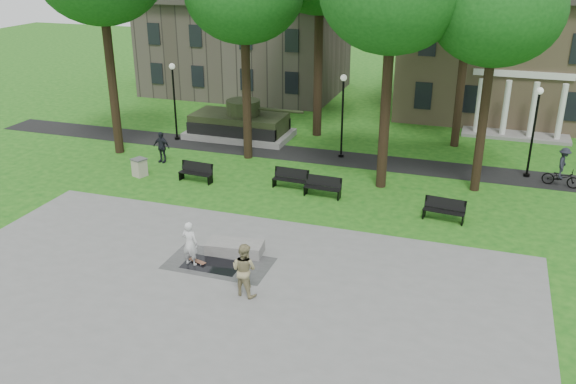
% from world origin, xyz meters
% --- Properties ---
extents(ground, '(120.00, 120.00, 0.00)m').
position_xyz_m(ground, '(0.00, 0.00, 0.00)').
color(ground, '#175313').
rests_on(ground, ground).
extents(plaza, '(22.00, 16.00, 0.02)m').
position_xyz_m(plaza, '(0.00, -5.00, 0.01)').
color(plaza, gray).
rests_on(plaza, ground).
extents(footpath, '(44.00, 2.60, 0.01)m').
position_xyz_m(footpath, '(0.00, 12.00, 0.01)').
color(footpath, black).
rests_on(footpath, ground).
extents(building_right, '(17.00, 12.00, 8.60)m').
position_xyz_m(building_right, '(10.00, 26.00, 4.34)').
color(building_right, '#9E8460').
rests_on(building_right, ground).
extents(building_left, '(15.00, 10.00, 7.20)m').
position_xyz_m(building_left, '(-11.00, 26.50, 3.60)').
color(building_left, '#4C443D').
rests_on(building_left, ground).
extents(tree_3, '(6.00, 6.00, 11.19)m').
position_xyz_m(tree_3, '(8.00, 9.50, 8.60)').
color(tree_3, black).
rests_on(tree_3, ground).
extents(lamp_left, '(0.36, 0.36, 4.73)m').
position_xyz_m(lamp_left, '(-10.00, 12.30, 2.79)').
color(lamp_left, black).
rests_on(lamp_left, ground).
extents(lamp_mid, '(0.36, 0.36, 4.73)m').
position_xyz_m(lamp_mid, '(0.50, 12.30, 2.79)').
color(lamp_mid, black).
rests_on(lamp_mid, ground).
extents(lamp_right, '(0.36, 0.36, 4.73)m').
position_xyz_m(lamp_right, '(10.50, 12.30, 2.79)').
color(lamp_right, black).
rests_on(lamp_right, ground).
extents(tank_monument, '(7.45, 3.40, 2.40)m').
position_xyz_m(tank_monument, '(-6.46, 14.00, 0.86)').
color(tank_monument, gray).
rests_on(tank_monument, ground).
extents(puddle, '(2.20, 1.20, 0.00)m').
position_xyz_m(puddle, '(-1.08, -1.64, 0.02)').
color(puddle, black).
rests_on(puddle, plaza).
extents(concrete_block, '(2.30, 1.26, 0.45)m').
position_xyz_m(concrete_block, '(-0.63, -0.44, 0.24)').
color(concrete_block, gray).
rests_on(concrete_block, plaza).
extents(skateboard, '(0.80, 0.42, 0.07)m').
position_xyz_m(skateboard, '(-1.69, -1.64, 0.06)').
color(skateboard, brown).
rests_on(skateboard, plaza).
extents(skateboarder, '(0.68, 0.47, 1.77)m').
position_xyz_m(skateboarder, '(-1.84, -1.84, 0.90)').
color(skateboarder, silver).
rests_on(skateboarder, plaza).
extents(friend_watching, '(1.08, 0.92, 1.93)m').
position_xyz_m(friend_watching, '(0.90, -3.15, 0.99)').
color(friend_watching, tan).
rests_on(friend_watching, plaza).
extents(pedestrian_walker, '(1.07, 0.54, 1.76)m').
position_xyz_m(pedestrian_walker, '(-8.75, 8.26, 0.88)').
color(pedestrian_walker, black).
rests_on(pedestrian_walker, ground).
extents(cyclist, '(1.89, 1.11, 2.02)m').
position_xyz_m(cyclist, '(12.05, 11.37, 0.83)').
color(cyclist, black).
rests_on(cyclist, ground).
extents(park_bench_0, '(1.83, 0.66, 1.00)m').
position_xyz_m(park_bench_0, '(-5.61, 6.19, 0.52)').
color(park_bench_0, black).
rests_on(park_bench_0, ground).
extents(park_bench_1, '(1.82, 0.60, 1.00)m').
position_xyz_m(park_bench_1, '(-0.72, 6.84, 0.52)').
color(park_bench_1, black).
rests_on(park_bench_1, ground).
extents(park_bench_2, '(1.82, 0.60, 1.00)m').
position_xyz_m(park_bench_2, '(1.08, 6.31, 0.52)').
color(park_bench_2, black).
rests_on(park_bench_2, ground).
extents(park_bench_3, '(1.84, 0.71, 1.00)m').
position_xyz_m(park_bench_3, '(6.87, 5.36, 0.52)').
color(park_bench_3, black).
rests_on(park_bench_3, ground).
extents(trash_bin, '(0.84, 0.84, 0.96)m').
position_xyz_m(trash_bin, '(-8.76, 5.92, 0.49)').
color(trash_bin, '#C0B49E').
rests_on(trash_bin, ground).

